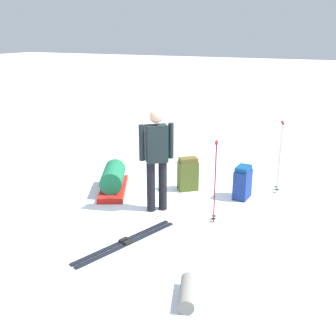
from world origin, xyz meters
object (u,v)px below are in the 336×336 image
Objects in this scene: ski_poles_planted_far at (215,178)px; gear_sled at (113,180)px; ski_pair_near at (126,242)px; backpack_large_dark at (188,174)px; backpack_bright at (243,183)px; sleeping_mat_rolled at (187,293)px; ski_poles_planted_near at (280,153)px; skier_standing at (157,155)px.

ski_poles_planted_far is 0.98× the size of gear_sled.
backpack_large_dark is (2.25, -0.02, 0.30)m from ski_pair_near.
sleeping_mat_rolled is (-3.12, -0.22, -0.20)m from backpack_bright.
ski_pair_near is at bearing 155.39° from backpack_bright.
ski_pair_near is 1.29× the size of ski_poles_planted_near.
ski_pair_near is 1.29× the size of gear_sled.
sleeping_mat_rolled is (-2.44, -2.50, -0.13)m from gear_sled.
ski_pair_near is 2.54m from backpack_bright.
gear_sled is at bearing 45.67° from sleeping_mat_rolled.
sleeping_mat_rolled is (-0.82, -1.28, 0.08)m from ski_pair_near.
sleeping_mat_rolled reaches higher than ski_pair_near.
backpack_large_dark is at bearing -6.73° from skier_standing.
ski_poles_planted_far is at bearing 10.67° from sleeping_mat_rolled.
gear_sled is (0.42, 1.12, -0.73)m from skier_standing.
skier_standing is 1.30× the size of ski_poles_planted_far.
backpack_large_dark is 1.15× the size of sleeping_mat_rolled.
ski_pair_near is 2.71× the size of backpack_large_dark.
gear_sled is at bearing 78.79° from ski_poles_planted_far.
ski_poles_planted_near is (0.64, -1.54, 0.43)m from backpack_large_dark.
skier_standing is 1.28× the size of gear_sled.
ski_pair_near is 2.27m from backpack_large_dark.
skier_standing is 1.53m from ski_pair_near.
ski_poles_planted_near is at bearing -28.32° from ski_pair_near.
ski_pair_near is 1.52m from sleeping_mat_rolled.
backpack_bright is (0.04, -1.03, -0.02)m from backpack_large_dark.
ski_pair_near is at bearing -143.01° from gear_sled.
skier_standing is 1.24m from backpack_large_dark.
ski_poles_planted_near is 1.82m from ski_poles_planted_far.
sleeping_mat_rolled is at bearing -122.71° from ski_pair_near.
gear_sled is (0.42, 2.11, -0.50)m from ski_poles_planted_far.
backpack_large_dark is at bearing 92.41° from backpack_bright.
sleeping_mat_rolled is at bearing 175.66° from ski_poles_planted_near.
backpack_bright is 3.13m from sleeping_mat_rolled.
skier_standing reaches higher than ski_poles_planted_far.
gear_sled reaches higher than ski_pair_near.
ski_pair_near is 1.66m from ski_poles_planted_far.
sleeping_mat_rolled is (-2.02, -1.38, -0.86)m from skier_standing.
backpack_bright is 2.37m from gear_sled.
sleeping_mat_rolled is (-3.71, 0.28, -0.65)m from ski_poles_planted_near.
skier_standing reaches higher than backpack_bright.
ski_poles_planted_near is at bearing -44.50° from skier_standing.
ski_poles_planted_far is (-1.10, 0.16, 0.43)m from backpack_bright.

